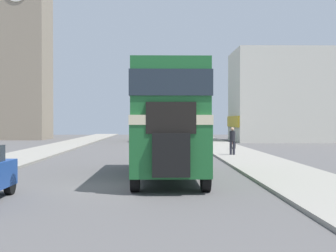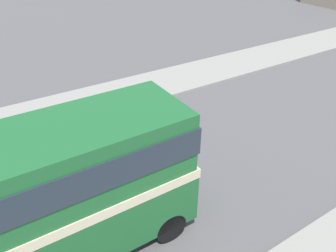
% 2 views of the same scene
% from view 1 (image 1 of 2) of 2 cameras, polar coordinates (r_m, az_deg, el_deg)
% --- Properties ---
extents(ground_plane, '(120.00, 120.00, 0.00)m').
position_cam_1_polar(ground_plane, '(15.77, -6.65, -7.50)').
color(ground_plane, '#565454').
extents(sidewalk_right, '(3.50, 120.00, 0.12)m').
position_cam_1_polar(sidewalk_right, '(16.55, 17.50, -6.93)').
color(sidewalk_right, gray).
rests_on(sidewalk_right, ground_plane).
extents(double_decker_bus, '(2.52, 9.24, 4.18)m').
position_cam_1_polar(double_decker_bus, '(18.34, 0.00, 1.42)').
color(double_decker_bus, '#1E602D').
rests_on(double_decker_bus, ground_plane).
extents(bus_distant, '(2.43, 10.36, 4.42)m').
position_cam_1_polar(bus_distant, '(52.56, -1.37, 1.05)').
color(bus_distant, '#1E602D').
rests_on(bus_distant, ground_plane).
extents(pedestrian_walking, '(0.34, 0.34, 1.71)m').
position_cam_1_polar(pedestrian_walking, '(29.36, 7.85, -1.61)').
color(pedestrian_walking, '#282833').
rests_on(pedestrian_walking, sidewalk_right).
extents(bicycle_on_pavement, '(0.05, 1.76, 0.78)m').
position_cam_1_polar(bicycle_on_pavement, '(35.21, 7.98, -2.22)').
color(bicycle_on_pavement, black).
rests_on(bicycle_on_pavement, sidewalk_right).
extents(shop_building_block, '(21.83, 8.05, 9.79)m').
position_cam_1_polar(shop_building_block, '(54.05, 19.45, 3.43)').
color(shop_building_block, beige).
rests_on(shop_building_block, ground_plane).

